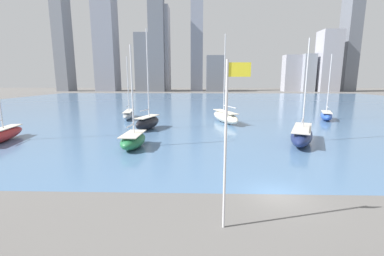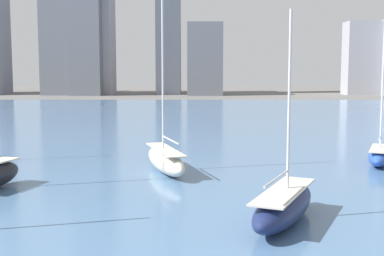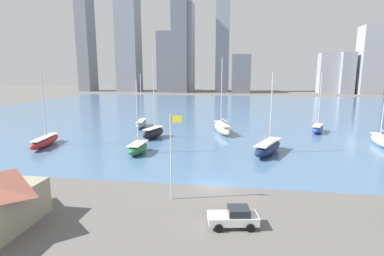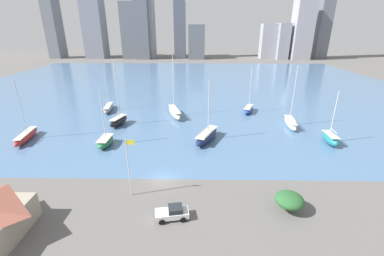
{
  "view_description": "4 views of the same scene",
  "coord_description": "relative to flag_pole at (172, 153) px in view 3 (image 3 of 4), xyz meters",
  "views": [
    {
      "loc": [
        -5.63,
        -17.38,
        8.1
      ],
      "look_at": [
        -6.47,
        12.31,
        2.51
      ],
      "focal_mm": 24.0,
      "sensor_mm": 36.0,
      "label": 1
    },
    {
      "loc": [
        2.17,
        -17.03,
        9.69
      ],
      "look_at": [
        1.92,
        15.47,
        5.95
      ],
      "focal_mm": 50.0,
      "sensor_mm": 36.0,
      "label": 2
    },
    {
      "loc": [
        2.25,
        -33.43,
        13.22
      ],
      "look_at": [
        -4.31,
        11.12,
        4.83
      ],
      "focal_mm": 28.0,
      "sensor_mm": 36.0,
      "label": 3
    },
    {
      "loc": [
        5.34,
        -35.76,
        23.3
      ],
      "look_at": [
        4.56,
        8.1,
        5.83
      ],
      "focal_mm": 24.0,
      "sensor_mm": 36.0,
      "label": 4
    }
  ],
  "objects": [
    {
      "name": "ground_plane",
      "position": [
        4.17,
        4.28,
        -5.01
      ],
      "size": [
        500.0,
        500.0,
        0.0
      ],
      "primitive_type": "plane",
      "color": "#605E5B"
    },
    {
      "name": "harbor_water",
      "position": [
        4.17,
        74.28,
        -5.01
      ],
      "size": [
        180.0,
        140.0,
        0.0
      ],
      "color": "#4C7099",
      "rests_on": "ground_plane"
    },
    {
      "name": "flag_pole",
      "position": [
        0.0,
        0.0,
        0.0
      ],
      "size": [
        1.24,
        0.14,
        9.1
      ],
      "color": "silver",
      "rests_on": "ground_plane"
    },
    {
      "name": "distant_city_skyline",
      "position": [
        -8.29,
        174.67,
        22.77
      ],
      "size": [
        211.41,
        23.54,
        71.19
      ],
      "color": "slate",
      "rests_on": "ground_plane"
    },
    {
      "name": "sailboat_navy",
      "position": [
        11.81,
        19.67,
        -3.9
      ],
      "size": [
        6.53,
        10.54,
        13.19
      ],
      "rotation": [
        0.0,
        0.0,
        -0.42
      ],
      "color": "#19234C",
      "rests_on": "harbor_water"
    },
    {
      "name": "sailboat_green",
      "position": [
        -9.39,
        16.72,
        -4.02
      ],
      "size": [
        2.78,
        6.11,
        12.07
      ],
      "rotation": [
        0.0,
        0.0,
        -0.04
      ],
      "color": "#236B3D",
      "rests_on": "harbor_water"
    },
    {
      "name": "sailboat_blue",
      "position": [
        24.56,
        39.66,
        -4.05
      ],
      "size": [
        4.76,
        7.77,
        13.1
      ],
      "rotation": [
        0.0,
        0.0,
        -0.38
      ],
      "color": "#284CA8",
      "rests_on": "harbor_water"
    },
    {
      "name": "sailboat_black",
      "position": [
        -9.98,
        28.56,
        -3.79
      ],
      "size": [
        4.07,
        7.12,
        16.01
      ],
      "rotation": [
        0.0,
        0.0,
        -0.31
      ],
      "color": "black",
      "rests_on": "harbor_water"
    },
    {
      "name": "sailboat_red",
      "position": [
        -27.62,
        19.17,
        -4.04
      ],
      "size": [
        3.28,
        10.11,
        13.32
      ],
      "rotation": [
        0.0,
        0.0,
        0.14
      ],
      "color": "#B72828",
      "rests_on": "harbor_water"
    },
    {
      "name": "sailboat_white",
      "position": [
        32.88,
        28.52,
        -4.01
      ],
      "size": [
        2.8,
        9.4,
        14.83
      ],
      "rotation": [
        0.0,
        0.0,
        -0.09
      ],
      "color": "white",
      "rests_on": "harbor_water"
    },
    {
      "name": "sailboat_cream",
      "position": [
        3.52,
        35.7,
        -3.83
      ],
      "size": [
        5.2,
        10.9,
        16.39
      ],
      "rotation": [
        0.0,
        0.0,
        0.3
      ],
      "color": "beige",
      "rests_on": "harbor_water"
    },
    {
      "name": "sailboat_gray",
      "position": [
        -16.38,
        40.35,
        -4.07
      ],
      "size": [
        3.16,
        9.62,
        12.88
      ],
      "rotation": [
        0.0,
        0.0,
        0.13
      ],
      "color": "gray",
      "rests_on": "harbor_water"
    },
    {
      "name": "parked_pickup_white",
      "position": [
        6.53,
        -4.78,
        -4.15
      ],
      "size": [
        4.58,
        2.77,
        1.74
      ],
      "rotation": [
        0.0,
        0.0,
        -1.4
      ],
      "color": "white",
      "rests_on": "ground_plane"
    }
  ]
}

